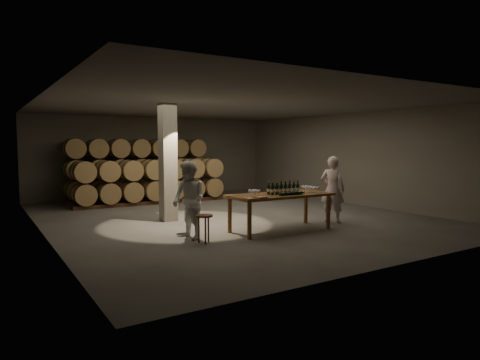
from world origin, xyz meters
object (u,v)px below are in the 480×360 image
tasting_table (280,198)px  person_man (333,189)px  person_woman (189,200)px  stool (204,220)px  bottle_cluster (283,189)px  plate (300,192)px  notebook_near (260,197)px

tasting_table → person_man: size_ratio=1.45×
person_woman → stool: bearing=2.7°
stool → person_woman: (-0.11, 0.51, 0.37)m
bottle_cluster → stool: bearing=-174.7°
tasting_table → stool: (-2.18, -0.20, -0.30)m
tasting_table → plate: (0.57, -0.06, 0.11)m
stool → person_woman: person_woman is taller
plate → bottle_cluster: bearing=171.5°
notebook_near → person_man: person_man is taller
notebook_near → person_woman: person_woman is taller
notebook_near → person_man: bearing=0.7°
bottle_cluster → person_man: (1.76, 0.12, -0.12)m
tasting_table → person_woman: (-2.30, 0.31, 0.07)m
tasting_table → bottle_cluster: size_ratio=3.03×
bottle_cluster → person_man: 1.77m
person_man → bottle_cluster: bearing=63.8°
plate → person_man: person_man is taller
tasting_table → bottle_cluster: 0.24m
tasting_table → bottle_cluster: (0.09, 0.01, 0.22)m
person_woman → bottle_cluster: bearing=73.3°
plate → stool: plate is taller
stool → person_woman: size_ratio=0.35×
bottle_cluster → person_man: bearing=4.0°
tasting_table → stool: size_ratio=4.31×
plate → tasting_table: bearing=173.9°
person_man → person_woman: person_man is taller
plate → person_woman: person_woman is taller
stool → person_man: 4.07m
tasting_table → person_woman: 2.32m
tasting_table → person_man: person_man is taller
tasting_table → notebook_near: (-0.88, -0.42, 0.12)m
stool → person_man: bearing=4.7°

